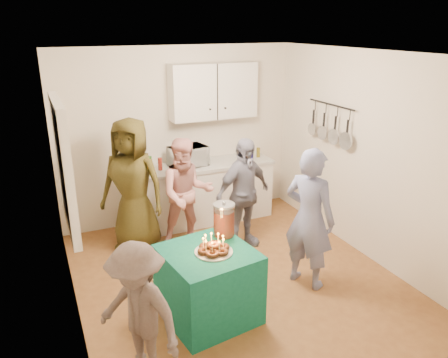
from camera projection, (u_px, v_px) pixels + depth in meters
name	position (u px, v px, depth m)	size (l,w,h in m)	color
floor	(236.00, 278.00, 5.24)	(4.00, 4.00, 0.00)	brown
ceiling	(238.00, 53.00, 4.36)	(4.00, 4.00, 0.00)	white
back_wall	(179.00, 136.00, 6.52)	(3.60, 3.60, 0.00)	silver
left_wall	(65.00, 202.00, 4.11)	(4.00, 4.00, 0.00)	silver
right_wall	(366.00, 157.00, 5.49)	(4.00, 4.00, 0.00)	silver
window_night	(62.00, 167.00, 4.29)	(0.04, 1.00, 1.20)	black
counter	(200.00, 194.00, 6.63)	(2.20, 0.58, 0.86)	white
countertop	(199.00, 166.00, 6.47)	(2.24, 0.62, 0.05)	beige
upper_cabinet	(213.00, 91.00, 6.36)	(1.30, 0.30, 0.80)	white
pot_rack	(328.00, 123.00, 5.96)	(0.12, 1.00, 0.60)	black
microwave	(188.00, 156.00, 6.35)	(0.53, 0.36, 0.29)	white
party_table	(208.00, 284.00, 4.44)	(0.85, 0.85, 0.76)	#0E614B
donut_cake	(214.00, 244.00, 4.26)	(0.38, 0.38, 0.18)	#381C0C
punch_jar	(224.00, 221.00, 4.58)	(0.22, 0.22, 0.34)	#B82B0E
man_birthday	(309.00, 219.00, 4.88)	(0.60, 0.40, 1.65)	#7A81B1
woman_back_left	(133.00, 185.00, 5.69)	(0.87, 0.57, 1.78)	brown
woman_back_center	(187.00, 194.00, 5.77)	(0.73, 0.57, 1.51)	#CC6A6D
woman_back_right	(243.00, 194.00, 5.77)	(0.89, 0.37, 1.51)	black
child_near_left	(138.00, 314.00, 3.57)	(0.83, 0.48, 1.28)	#544643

